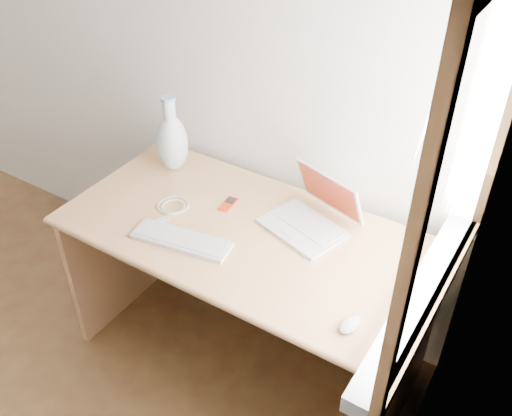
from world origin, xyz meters
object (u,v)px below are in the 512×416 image
Objects in this scene: external_keyboard at (181,240)px; desk at (257,259)px; vase at (172,141)px; laptop at (308,214)px.

desk is at bearing 49.55° from external_keyboard.
external_keyboard reaches higher than desk.
external_keyboard is at bearing -48.41° from vase.
desk is 0.38m from external_keyboard.
laptop is 0.68m from vase.
external_keyboard is at bearing -121.07° from desk.
vase is at bearing 122.21° from external_keyboard.
external_keyboard is (-0.16, -0.27, 0.22)m from desk.
desk is 0.33m from laptop.
vase reaches higher than external_keyboard.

